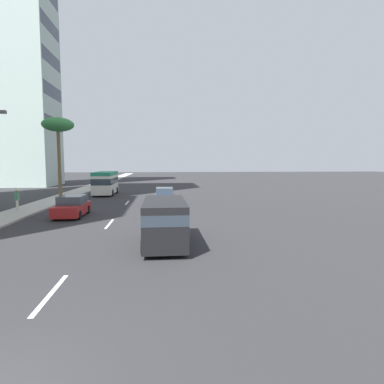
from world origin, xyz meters
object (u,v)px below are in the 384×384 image
Objects in this scene: car_lead at (72,206)px; pedestrian_near_lamp at (17,199)px; minibus_fourth at (106,182)px; palm_tree at (58,126)px; car_second at (164,196)px; van_third at (165,220)px.

car_lead is 2.44× the size of pedestrian_near_lamp.
minibus_fourth is 0.74× the size of palm_tree.
van_third is at bearing 179.45° from car_second.
palm_tree is (23.23, 11.99, 6.94)m from van_third.
minibus_fourth is 8.53m from palm_tree.
palm_tree is (11.91, 0.23, 7.05)m from pedestrian_near_lamp.
car_lead is 11.53m from van_third.
minibus_fourth is at bearing 15.64° from van_third.
minibus_fourth is 3.69× the size of pedestrian_near_lamp.
minibus_fourth is at bearing -64.34° from palm_tree.
van_third is (-9.22, -6.91, 0.53)m from car_lead.
van_third is 0.57× the size of palm_tree.
minibus_fourth reaches higher than car_lead.
palm_tree is (7.22, 12.15, 7.46)m from car_second.
van_third is 2.82× the size of pedestrian_near_lamp.
palm_tree reaches higher than car_lead.
car_second is 0.46× the size of palm_tree.
van_third is 27.05m from palm_tree.
car_second is 16.02m from van_third.
car_second reaches higher than car_lead.
car_second is (6.79, -7.06, 0.01)m from car_lead.
minibus_fourth is (16.33, 0.24, 0.85)m from car_lead.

